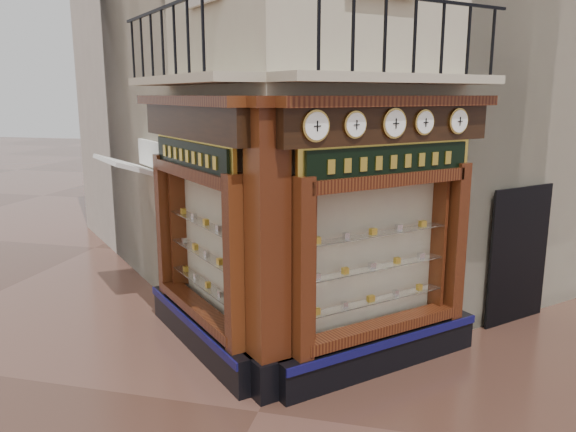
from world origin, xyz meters
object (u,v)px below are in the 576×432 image
(clock_a, at_px, (316,126))
(clock_c, at_px, (394,123))
(corner_pilaster, at_px, (268,256))
(clock_d, at_px, (424,122))
(signboard_left, at_px, (191,156))
(signboard_right, at_px, (390,161))
(awning, at_px, (139,301))
(clock_b, at_px, (355,125))
(clock_e, at_px, (458,121))

(clock_a, height_order, clock_c, clock_c)
(corner_pilaster, xyz_separation_m, clock_d, (1.88, 1.28, 1.67))
(clock_a, xyz_separation_m, clock_d, (1.26, 1.26, 0.00))
(clock_d, bearing_deg, signboard_left, 139.49)
(clock_c, xyz_separation_m, signboard_right, (-0.04, 0.12, -0.52))
(awning, xyz_separation_m, signboard_right, (4.91, -1.73, 3.10))
(clock_c, relative_size, awning, 0.23)
(signboard_left, height_order, signboard_right, signboard_right)
(clock_a, bearing_deg, clock_b, -0.00)
(corner_pilaster, distance_m, clock_c, 2.42)
(signboard_left, bearing_deg, awning, 4.00)
(corner_pilaster, xyz_separation_m, clock_b, (1.04, 0.43, 1.67))
(clock_b, height_order, signboard_right, clock_b)
(clock_e, bearing_deg, awning, 125.29)
(corner_pilaster, bearing_deg, signboard_right, -10.25)
(clock_d, xyz_separation_m, signboard_left, (-3.34, -0.26, -0.52))
(signboard_right, bearing_deg, clock_e, -5.50)
(clock_a, distance_m, clock_e, 2.46)
(clock_d, distance_m, clock_e, 0.67)
(signboard_left, bearing_deg, clock_c, -137.30)
(awning, height_order, signboard_right, signboard_right)
(clock_e, distance_m, awning, 6.91)
(clock_c, height_order, awning, clock_c)
(clock_d, xyz_separation_m, awning, (-5.33, 1.46, -3.62))
(clock_e, relative_size, signboard_right, 0.17)
(clock_b, height_order, clock_e, clock_e)
(clock_a, height_order, awning, clock_a)
(clock_e, bearing_deg, clock_d, 180.00)
(signboard_left, xyz_separation_m, signboard_right, (2.92, 0.00, 0.00))
(clock_a, bearing_deg, signboard_left, 109.22)
(clock_d, bearing_deg, signboard_right, 167.06)
(awning, bearing_deg, clock_c, -155.46)
(clock_d, relative_size, clock_e, 0.95)
(signboard_left, distance_m, signboard_right, 2.92)
(clock_a, distance_m, signboard_right, 1.41)
(signboard_right, bearing_deg, clock_c, -117.45)
(corner_pilaster, bearing_deg, clock_d, -10.83)
(corner_pilaster, height_order, clock_c, corner_pilaster)
(clock_a, xyz_separation_m, clock_b, (0.42, 0.42, 0.00))
(signboard_left, bearing_deg, signboard_right, -135.00)
(clock_c, bearing_deg, awning, 114.54)
(clock_c, relative_size, clock_d, 1.15)
(clock_e, xyz_separation_m, signboard_left, (-3.81, -0.73, -0.52))
(clock_e, relative_size, awning, 0.21)
(corner_pilaster, relative_size, clock_e, 10.77)
(signboard_left, bearing_deg, clock_e, -124.11)
(clock_b, distance_m, clock_c, 0.65)
(corner_pilaster, height_order, clock_e, corner_pilaster)
(clock_c, bearing_deg, clock_e, -0.00)
(clock_d, xyz_separation_m, signboard_right, (-0.42, -0.26, -0.52))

